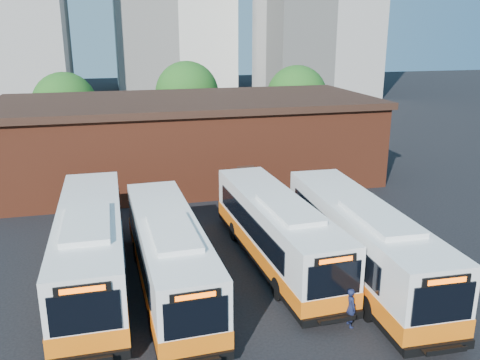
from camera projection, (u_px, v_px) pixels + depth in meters
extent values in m
plane|color=black|center=(261.00, 304.00, 22.16)|extent=(220.00, 220.00, 0.00)
cube|color=white|center=(91.00, 244.00, 23.47)|extent=(2.82, 13.27, 3.15)
cube|color=orange|center=(93.00, 262.00, 23.73)|extent=(2.88, 13.33, 0.77)
cube|color=black|center=(94.00, 273.00, 23.89)|extent=(2.87, 13.32, 0.28)
cube|color=black|center=(85.00, 313.00, 17.19)|extent=(2.40, 0.07, 1.49)
cube|color=black|center=(82.00, 289.00, 16.91)|extent=(1.88, 0.07, 0.35)
cube|color=#FF5905|center=(82.00, 290.00, 16.88)|extent=(1.49, 0.02, 0.20)
cube|color=black|center=(89.00, 359.00, 17.63)|extent=(2.82, 0.16, 0.35)
cube|color=black|center=(58.00, 237.00, 23.45)|extent=(0.06, 10.35, 1.16)
cube|color=black|center=(122.00, 231.00, 24.13)|extent=(0.06, 10.35, 1.16)
cube|color=white|center=(87.00, 223.00, 21.44)|extent=(1.92, 4.65, 0.24)
cylinder|color=black|center=(58.00, 318.00, 20.08)|extent=(0.35, 1.11, 1.11)
cylinder|color=black|center=(124.00, 309.00, 20.68)|extent=(0.35, 1.11, 1.11)
cylinder|color=black|center=(70.00, 245.00, 26.86)|extent=(0.35, 1.11, 1.11)
cylinder|color=black|center=(119.00, 240.00, 27.46)|extent=(0.35, 1.11, 1.11)
cube|color=white|center=(169.00, 252.00, 22.99)|extent=(3.05, 12.44, 2.93)
cube|color=orange|center=(170.00, 269.00, 23.23)|extent=(3.11, 12.49, 0.72)
cube|color=black|center=(170.00, 279.00, 23.38)|extent=(3.10, 12.48, 0.26)
cube|color=black|center=(196.00, 318.00, 17.20)|extent=(2.23, 0.14, 1.39)
cube|color=black|center=(195.00, 296.00, 16.94)|extent=(1.75, 0.12, 0.33)
cube|color=#FF5905|center=(196.00, 296.00, 16.91)|extent=(1.39, 0.07, 0.19)
cube|color=black|center=(138.00, 246.00, 22.93)|extent=(0.39, 9.63, 1.08)
cube|color=black|center=(196.00, 239.00, 23.64)|extent=(0.39, 9.63, 1.08)
cube|color=white|center=(173.00, 232.00, 21.12)|extent=(1.94, 4.38, 0.23)
cylinder|color=black|center=(153.00, 322.00, 19.83)|extent=(0.37, 1.04, 1.03)
cylinder|color=black|center=(213.00, 313.00, 20.46)|extent=(0.37, 1.04, 1.03)
cylinder|color=black|center=(137.00, 252.00, 26.08)|extent=(0.37, 1.04, 1.03)
cylinder|color=black|center=(183.00, 246.00, 26.71)|extent=(0.37, 1.04, 1.03)
cube|color=white|center=(276.00, 228.00, 25.59)|extent=(3.26, 12.66, 2.98)
cube|color=orange|center=(276.00, 244.00, 25.83)|extent=(3.31, 12.72, 0.73)
cube|color=black|center=(276.00, 254.00, 25.98)|extent=(3.30, 12.71, 0.26)
cube|color=black|center=(334.00, 280.00, 19.72)|extent=(2.27, 0.17, 1.41)
cube|color=black|center=(336.00, 260.00, 19.47)|extent=(1.78, 0.15, 0.33)
cube|color=#FF5905|center=(336.00, 260.00, 19.43)|extent=(1.41, 0.09, 0.19)
cube|color=black|center=(333.00, 319.00, 20.15)|extent=(2.67, 0.27, 0.33)
cube|color=black|center=(336.00, 320.00, 19.90)|extent=(1.53, 0.47, 0.06)
cube|color=black|center=(338.00, 321.00, 19.70)|extent=(1.52, 0.11, 0.19)
cube|color=black|center=(248.00, 223.00, 25.51)|extent=(0.52, 9.78, 1.10)
cube|color=black|center=(298.00, 217.00, 26.27)|extent=(0.52, 9.78, 1.10)
cube|color=white|center=(289.00, 209.00, 23.69)|extent=(2.02, 4.47, 0.23)
cylinder|color=black|center=(279.00, 289.00, 22.37)|extent=(0.38, 1.06, 1.05)
cylinder|color=black|center=(328.00, 281.00, 23.05)|extent=(0.38, 1.06, 1.05)
cylinder|color=black|center=(235.00, 231.00, 28.70)|extent=(0.38, 1.06, 1.05)
cylinder|color=black|center=(275.00, 227.00, 29.37)|extent=(0.38, 1.06, 1.05)
cube|color=white|center=(361.00, 239.00, 24.10)|extent=(3.27, 13.30, 3.14)
cube|color=orange|center=(359.00, 256.00, 24.36)|extent=(3.33, 13.36, 0.77)
cube|color=black|center=(359.00, 266.00, 24.52)|extent=(3.31, 13.35, 0.28)
cube|color=black|center=(443.00, 304.00, 17.80)|extent=(2.39, 0.15, 1.49)
cube|color=black|center=(447.00, 281.00, 17.53)|extent=(1.87, 0.13, 0.35)
cube|color=#FF5905|center=(447.00, 281.00, 17.49)|extent=(1.49, 0.07, 0.20)
cube|color=black|center=(439.00, 348.00, 18.24)|extent=(2.81, 0.25, 0.35)
cube|color=black|center=(443.00, 350.00, 17.97)|extent=(1.61, 0.47, 0.07)
cube|color=black|center=(447.00, 351.00, 17.77)|extent=(1.60, 0.10, 0.20)
cube|color=black|center=(329.00, 232.00, 24.14)|extent=(0.42, 10.30, 1.16)
cube|color=black|center=(384.00, 227.00, 24.72)|extent=(0.42, 10.30, 1.16)
cube|color=white|center=(380.00, 218.00, 22.08)|extent=(2.07, 4.69, 0.24)
cylinder|color=black|center=(369.00, 308.00, 20.74)|extent=(0.39, 1.11, 1.10)
cylinder|color=black|center=(425.00, 302.00, 21.26)|extent=(0.39, 1.11, 1.10)
cylinder|color=black|center=(309.00, 239.00, 27.55)|extent=(0.39, 1.11, 1.10)
cylinder|color=black|center=(353.00, 235.00, 28.06)|extent=(0.39, 1.11, 1.10)
imported|color=#131936|center=(351.00, 308.00, 20.27)|extent=(0.40, 0.61, 1.66)
cube|color=maroon|center=(189.00, 142.00, 39.87)|extent=(28.00, 12.00, 6.00)
cube|color=black|center=(188.00, 101.00, 38.97)|extent=(28.60, 12.60, 0.50)
cube|color=black|center=(245.00, 182.00, 35.50)|extent=(1.20, 0.08, 2.40)
cylinder|color=#382314|center=(68.00, 138.00, 49.13)|extent=(0.36, 0.36, 2.70)
sphere|color=#1A5A19|center=(65.00, 104.00, 48.19)|extent=(6.00, 6.00, 6.00)
cylinder|color=#382314|center=(188.00, 127.00, 53.78)|extent=(0.36, 0.36, 2.95)
sphere|color=#1A5A19|center=(187.00, 93.00, 52.75)|extent=(6.56, 6.56, 6.56)
cylinder|color=#382314|center=(296.00, 128.00, 53.61)|extent=(0.36, 0.36, 2.81)
sphere|color=#1A5A19|center=(297.00, 96.00, 52.62)|extent=(6.24, 6.24, 6.24)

